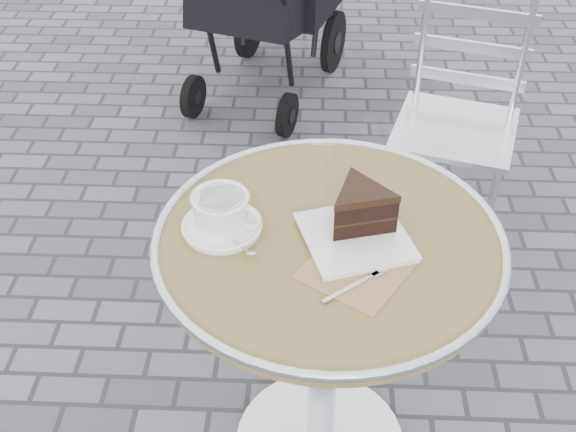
{
  "coord_description": "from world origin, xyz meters",
  "views": [
    {
      "loc": [
        -0.04,
        -1.1,
        1.68
      ],
      "look_at": [
        -0.08,
        0.0,
        0.78
      ],
      "focal_mm": 45.0,
      "sensor_mm": 36.0,
      "label": 1
    }
  ],
  "objects_px": {
    "cake_plate_set": "(360,215)",
    "bistro_chair": "(463,93)",
    "cappuccino_set": "(222,215)",
    "cafe_table": "(326,295)"
  },
  "relations": [
    {
      "from": "cake_plate_set",
      "to": "cappuccino_set",
      "type": "bearing_deg",
      "value": 161.02
    },
    {
      "from": "cake_plate_set",
      "to": "bistro_chair",
      "type": "bearing_deg",
      "value": 50.08
    },
    {
      "from": "cappuccino_set",
      "to": "cake_plate_set",
      "type": "distance_m",
      "value": 0.28
    },
    {
      "from": "cappuccino_set",
      "to": "cake_plate_set",
      "type": "xyz_separation_m",
      "value": [
        0.28,
        -0.0,
        0.01
      ]
    },
    {
      "from": "cappuccino_set",
      "to": "bistro_chair",
      "type": "bearing_deg",
      "value": 73.01
    },
    {
      "from": "cake_plate_set",
      "to": "bistro_chair",
      "type": "relative_size",
      "value": 0.4
    },
    {
      "from": "cafe_table",
      "to": "cake_plate_set",
      "type": "relative_size",
      "value": 2.21
    },
    {
      "from": "cappuccino_set",
      "to": "bistro_chair",
      "type": "relative_size",
      "value": 0.21
    },
    {
      "from": "cafe_table",
      "to": "cake_plate_set",
      "type": "distance_m",
      "value": 0.22
    },
    {
      "from": "cake_plate_set",
      "to": "bistro_chair",
      "type": "height_order",
      "value": "cake_plate_set"
    }
  ]
}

